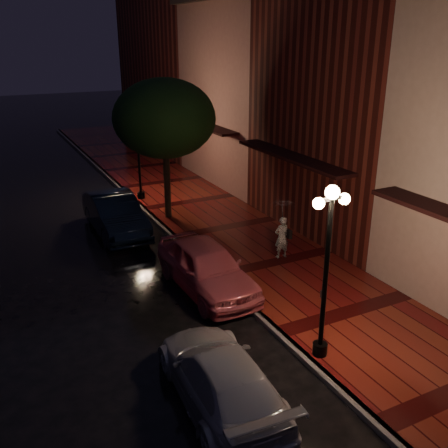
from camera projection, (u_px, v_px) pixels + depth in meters
ground at (217, 279)px, 16.32m from camera, size 120.00×120.00×0.00m
sidewalk at (275, 264)px, 17.24m from camera, size 4.50×60.00×0.15m
curb at (217, 277)px, 16.29m from camera, size 0.25×60.00×0.15m
storefront_mid at (358, 91)px, 18.99m from camera, size 5.00×8.00×11.00m
storefront_far at (253, 96)px, 26.02m from camera, size 5.00×8.00×9.00m
storefront_extra at (180, 74)px, 34.18m from camera, size 5.00×12.00×10.00m
streetlamp_near at (327, 264)px, 11.37m from camera, size 0.96×0.36×4.31m
streetlamp_far at (138, 148)px, 23.05m from camera, size 0.96×0.36×4.31m
street_tree at (165, 121)px, 20.07m from camera, size 4.16×4.16×5.80m
pink_car at (206, 267)px, 15.39m from camera, size 1.96×4.60×1.55m
navy_car at (115, 214)px, 19.91m from camera, size 1.67×4.76×1.57m
silver_car at (221, 378)px, 10.62m from camera, size 2.12×4.59×1.30m
woman_with_umbrella at (283, 220)px, 17.11m from camera, size 0.87×0.89×2.10m
parking_meter at (322, 307)px, 12.91m from camera, size 0.13×0.10×1.21m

